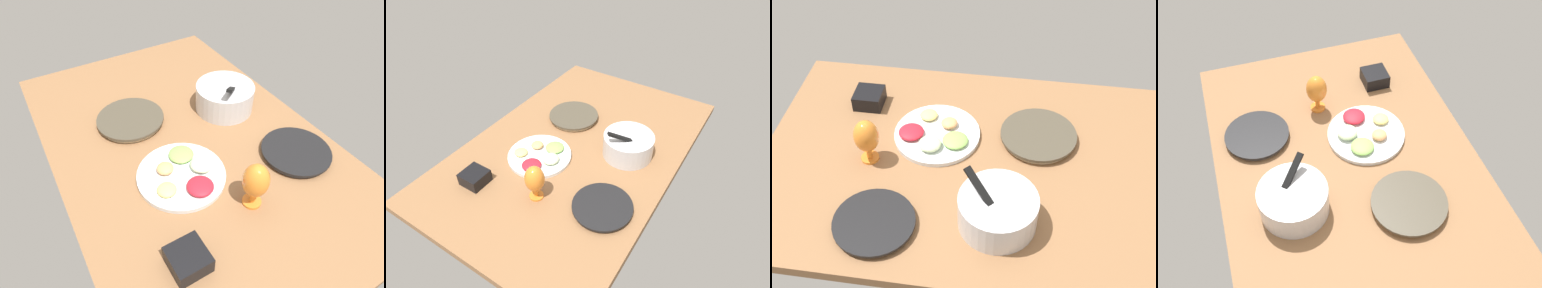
# 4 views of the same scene
# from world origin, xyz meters

# --- Properties ---
(ground_plane) EXTENTS (1.60, 1.04, 0.04)m
(ground_plane) POSITION_xyz_m (0.00, 0.00, -0.02)
(ground_plane) COLOR #8C603D
(dinner_plate_left) EXTENTS (0.29, 0.29, 0.03)m
(dinner_plate_left) POSITION_xyz_m (-0.21, -0.15, 0.02)
(dinner_plate_left) COLOR beige
(dinner_plate_left) RESTS_ON ground_plane
(dinner_plate_right) EXTENTS (0.27, 0.27, 0.03)m
(dinner_plate_right) POSITION_xyz_m (0.30, 0.33, 0.01)
(dinner_plate_right) COLOR #4C4C51
(dinner_plate_right) RESTS_ON ground_plane
(mixing_bowl) EXTENTS (0.26, 0.26, 0.18)m
(mixing_bowl) POSITION_xyz_m (-0.09, 0.26, 0.06)
(mixing_bowl) COLOR silver
(mixing_bowl) RESTS_ON ground_plane
(fruit_platter) EXTENTS (0.33, 0.33, 0.05)m
(fruit_platter) POSITION_xyz_m (0.17, -0.11, 0.02)
(fruit_platter) COLOR silver
(fruit_platter) RESTS_ON ground_plane
(hurricane_glass_orange) EXTENTS (0.09, 0.09, 0.18)m
(hurricane_glass_orange) POSITION_xyz_m (0.39, 0.04, 0.11)
(hurricane_glass_orange) COLOR orange
(hurricane_glass_orange) RESTS_ON ground_plane
(square_bowl_black) EXTENTS (0.11, 0.11, 0.06)m
(square_bowl_black) POSITION_xyz_m (0.48, -0.26, 0.04)
(square_bowl_black) COLOR black
(square_bowl_black) RESTS_ON ground_plane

